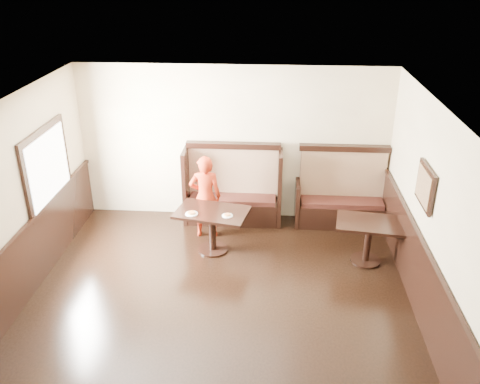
# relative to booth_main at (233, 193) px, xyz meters

# --- Properties ---
(ground) EXTENTS (7.00, 7.00, 0.00)m
(ground) POSITION_rel_booth_main_xyz_m (0.00, -3.30, -0.53)
(ground) COLOR black
(ground) RESTS_ON ground
(room_shell) EXTENTS (7.00, 7.00, 7.00)m
(room_shell) POSITION_rel_booth_main_xyz_m (-0.30, -3.01, 0.14)
(room_shell) COLOR beige
(room_shell) RESTS_ON ground
(booth_main) EXTENTS (1.75, 0.72, 1.45)m
(booth_main) POSITION_rel_booth_main_xyz_m (0.00, 0.00, 0.00)
(booth_main) COLOR black
(booth_main) RESTS_ON ground
(booth_neighbor) EXTENTS (1.65, 0.72, 1.45)m
(booth_neighbor) POSITION_rel_booth_main_xyz_m (1.95, -0.00, -0.05)
(booth_neighbor) COLOR black
(booth_neighbor) RESTS_ON ground
(table_main) EXTENTS (1.26, 0.93, 0.73)m
(table_main) POSITION_rel_booth_main_xyz_m (-0.25, -1.12, 0.03)
(table_main) COLOR black
(table_main) RESTS_ON ground
(table_neighbor) EXTENTS (1.10, 0.80, 0.71)m
(table_neighbor) POSITION_rel_booth_main_xyz_m (2.23, -1.28, 0.00)
(table_neighbor) COLOR black
(table_neighbor) RESTS_ON ground
(child) EXTENTS (0.56, 0.40, 1.48)m
(child) POSITION_rel_booth_main_xyz_m (-0.42, -0.62, 0.21)
(child) COLOR #A42911
(child) RESTS_ON ground
(pizza_plate_left) EXTENTS (0.20, 0.20, 0.04)m
(pizza_plate_left) POSITION_rel_booth_main_xyz_m (-0.56, -1.24, 0.21)
(pizza_plate_left) COLOR white
(pizza_plate_left) RESTS_ON table_main
(pizza_plate_right) EXTENTS (0.17, 0.17, 0.03)m
(pizza_plate_right) POSITION_rel_booth_main_xyz_m (0.02, -1.26, 0.21)
(pizza_plate_right) COLOR white
(pizza_plate_right) RESTS_ON table_main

